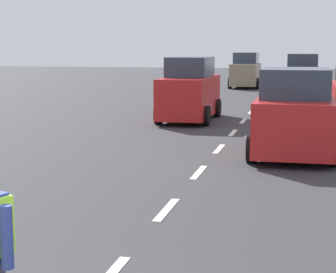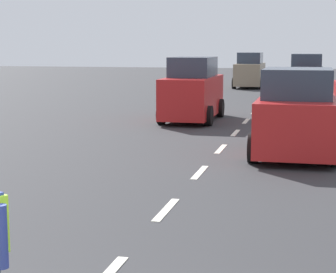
{
  "view_description": "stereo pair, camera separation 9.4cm",
  "coord_description": "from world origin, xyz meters",
  "px_view_note": "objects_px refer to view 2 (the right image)",
  "views": [
    {
      "loc": [
        2.17,
        -3.58,
        2.66
      ],
      "look_at": [
        -0.15,
        6.46,
        1.1
      ],
      "focal_mm": 64.17,
      "sensor_mm": 36.0,
      "label": 1
    },
    {
      "loc": [
        2.26,
        -3.56,
        2.66
      ],
      "look_at": [
        -0.15,
        6.46,
        1.1
      ],
      "focal_mm": 64.17,
      "sensor_mm": 36.0,
      "label": 2
    }
  ],
  "objects_px": {
    "car_outgoing_far": "(306,78)",
    "car_oncoming_second": "(193,91)",
    "car_outgoing_ahead": "(297,116)",
    "car_oncoming_third": "(250,71)"
  },
  "relations": [
    {
      "from": "car_outgoing_far",
      "to": "car_oncoming_second",
      "type": "bearing_deg",
      "value": -110.29
    },
    {
      "from": "car_outgoing_ahead",
      "to": "car_oncoming_second",
      "type": "bearing_deg",
      "value": 121.31
    },
    {
      "from": "car_outgoing_ahead",
      "to": "car_oncoming_third",
      "type": "relative_size",
      "value": 0.93
    },
    {
      "from": "car_outgoing_ahead",
      "to": "car_oncoming_third",
      "type": "xyz_separation_m",
      "value": [
        -3.6,
        24.04,
        0.05
      ]
    },
    {
      "from": "car_outgoing_far",
      "to": "car_oncoming_third",
      "type": "distance_m",
      "value": 8.2
    },
    {
      "from": "car_outgoing_far",
      "to": "car_outgoing_ahead",
      "type": "bearing_deg",
      "value": -90.06
    },
    {
      "from": "car_outgoing_far",
      "to": "car_oncoming_third",
      "type": "height_order",
      "value": "car_outgoing_far"
    },
    {
      "from": "car_oncoming_second",
      "to": "car_outgoing_far",
      "type": "bearing_deg",
      "value": 69.71
    },
    {
      "from": "car_oncoming_second",
      "to": "car_oncoming_third",
      "type": "distance_m",
      "value": 17.76
    },
    {
      "from": "car_oncoming_second",
      "to": "car_outgoing_ahead",
      "type": "bearing_deg",
      "value": -58.69
    }
  ]
}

